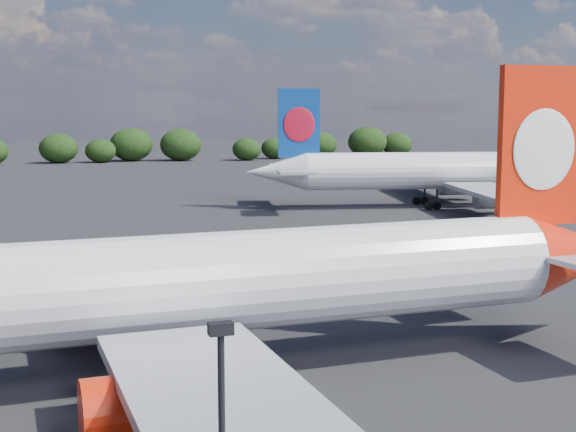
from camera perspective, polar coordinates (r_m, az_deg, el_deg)
name	(u,v)px	position (r m, az deg, el deg)	size (l,w,h in m)	color
ground	(9,239)	(91.91, -19.21, -1.54)	(500.00, 500.00, 0.00)	black
qantas_airliner	(231,284)	(41.81, -4.09, -4.84)	(50.56, 48.02, 16.53)	white
china_southern_airliner	(433,172)	(115.38, 10.29, 3.12)	(50.83, 48.60, 16.68)	white
billboard_yellow	(65,148)	(213.28, -15.56, 4.70)	(5.00, 0.30, 5.50)	orange
horizon_treeline	(30,149)	(210.79, -17.86, 4.58)	(201.51, 17.18, 8.90)	black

